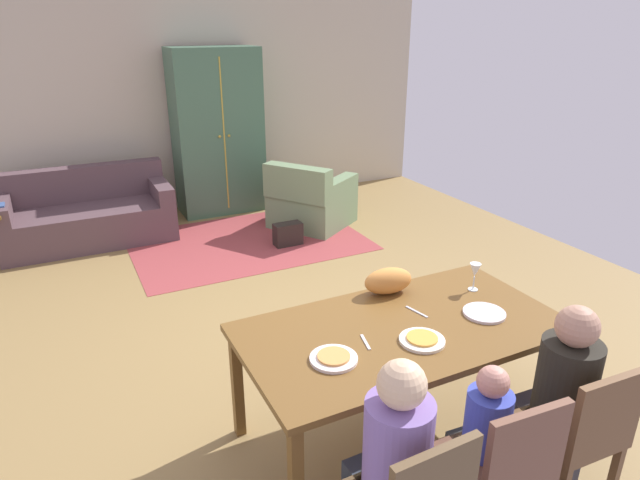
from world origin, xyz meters
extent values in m
cube|color=olive|center=(0.00, 0.49, -0.01)|extent=(6.78, 6.18, 0.02)
cube|color=#BFB29C|center=(0.00, 3.63, 1.35)|extent=(6.78, 0.10, 2.70)
cube|color=brown|center=(-0.11, -1.47, 0.74)|extent=(1.86, 0.98, 0.04)
cube|color=brown|center=(0.76, -1.90, 0.36)|extent=(0.06, 0.06, 0.72)
cube|color=brown|center=(-0.98, -1.04, 0.36)|extent=(0.06, 0.06, 0.72)
cube|color=brown|center=(0.76, -1.04, 0.36)|extent=(0.06, 0.06, 0.72)
cylinder|color=white|center=(-0.62, -1.59, 0.77)|extent=(0.25, 0.25, 0.02)
cylinder|color=#DF9448|center=(-0.62, -1.59, 0.78)|extent=(0.17, 0.17, 0.01)
cylinder|color=white|center=(-0.11, -1.65, 0.77)|extent=(0.25, 0.25, 0.02)
cylinder|color=gold|center=(-0.11, -1.65, 0.78)|extent=(0.17, 0.17, 0.01)
cylinder|color=silver|center=(0.40, -1.57, 0.77)|extent=(0.25, 0.25, 0.02)
cylinder|color=silver|center=(0.56, -1.29, 0.76)|extent=(0.06, 0.06, 0.01)
cylinder|color=silver|center=(0.56, -1.29, 0.81)|extent=(0.01, 0.01, 0.09)
cone|color=silver|center=(0.56, -1.29, 0.90)|extent=(0.07, 0.07, 0.09)
cube|color=silver|center=(-0.39, -1.52, 0.76)|extent=(0.05, 0.15, 0.01)
cube|color=silver|center=(0.06, -1.37, 0.76)|extent=(0.05, 0.17, 0.01)
cylinder|color=#8468B3|center=(-0.62, -2.18, 0.68)|extent=(0.30, 0.30, 0.46)
sphere|color=beige|center=(-0.62, -2.18, 1.00)|extent=(0.21, 0.21, 0.21)
cube|color=brown|center=(-0.11, -2.24, 0.43)|extent=(0.45, 0.45, 0.04)
cube|color=brown|center=(-0.12, -2.43, 0.66)|extent=(0.42, 0.07, 0.42)
cube|color=brown|center=(0.08, -2.08, 0.21)|extent=(0.04, 0.04, 0.41)
cube|color=#383F40|center=(-0.11, -2.13, 0.23)|extent=(0.20, 0.26, 0.45)
cylinder|color=#3B4CBE|center=(-0.11, -2.18, 0.62)|extent=(0.22, 0.22, 0.33)
sphere|color=tan|center=(-0.11, -2.18, 0.85)|extent=(0.15, 0.15, 0.15)
cube|color=brown|center=(0.40, -2.24, 0.43)|extent=(0.44, 0.44, 0.04)
cube|color=brown|center=(0.39, -2.43, 0.66)|extent=(0.42, 0.06, 0.42)
cube|color=brown|center=(0.59, -2.07, 0.21)|extent=(0.04, 0.04, 0.41)
cube|color=brown|center=(0.23, -2.06, 0.21)|extent=(0.04, 0.04, 0.41)
cube|color=brown|center=(0.57, -2.43, 0.21)|extent=(0.04, 0.04, 0.41)
cube|color=#363745|center=(0.40, -2.10, 0.23)|extent=(0.28, 0.35, 0.45)
cylinder|color=black|center=(0.40, -2.18, 0.68)|extent=(0.30, 0.30, 0.46)
sphere|color=tan|center=(0.40, -2.18, 1.00)|extent=(0.21, 0.21, 0.21)
ellipsoid|color=#D5873D|center=(0.04, -1.08, 0.84)|extent=(0.34, 0.20, 0.17)
cube|color=#963A3C|center=(0.13, 1.96, 0.00)|extent=(2.60, 1.80, 0.01)
cube|color=#523C41|center=(-1.50, 2.76, 0.21)|extent=(1.84, 0.84, 0.42)
cube|color=#523C41|center=(-1.50, 3.10, 0.62)|extent=(1.84, 0.20, 0.40)
cube|color=#523C41|center=(-2.33, 2.76, 0.52)|extent=(0.18, 0.84, 0.20)
cube|color=#523C41|center=(-0.66, 2.76, 0.52)|extent=(0.18, 0.84, 0.20)
cube|color=#6A835C|center=(1.06, 2.16, 0.21)|extent=(1.17, 1.17, 0.42)
cube|color=#6A835C|center=(0.77, 1.97, 0.62)|extent=(0.64, 0.82, 0.40)
cube|color=#6A835C|center=(1.24, 1.88, 0.52)|extent=(0.80, 0.61, 0.20)
cube|color=#6A835C|center=(0.87, 2.44, 0.52)|extent=(0.80, 0.61, 0.20)
cube|color=#40654C|center=(0.22, 3.24, 1.05)|extent=(1.10, 0.56, 2.10)
cube|color=gold|center=(0.22, 2.95, 1.05)|extent=(0.02, 0.01, 1.89)
sphere|color=gold|center=(0.16, 2.95, 1.05)|extent=(0.04, 0.04, 0.04)
sphere|color=gold|center=(0.28, 2.95, 1.05)|extent=(0.04, 0.04, 0.04)
cube|color=black|center=(0.51, 1.66, 0.13)|extent=(0.32, 0.16, 0.26)
camera|label=1|loc=(-1.74, -3.68, 2.38)|focal=30.61mm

